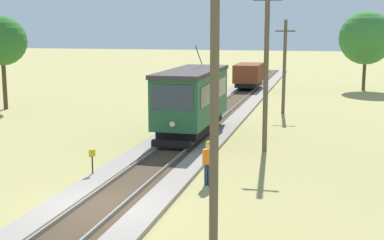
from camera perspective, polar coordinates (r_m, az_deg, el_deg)
The scene contains 14 objects.
ground_plane at distance 18.41m, azimuth -9.62°, elevation -9.61°, with size 260.00×260.00×0.00m, color #9E9356.
track_ballast at distance 18.38m, azimuth -9.63°, elevation -9.35°, with size 4.20×120.00×0.18m, color gray.
sleeper_bed at distance 18.35m, azimuth -9.64°, elevation -9.07°, with size 2.04×120.00×0.01m, color #423323.
rail_left at distance 18.61m, azimuth -11.70°, elevation -8.64°, with size 0.07×120.00×0.14m, color gray.
rail_right at distance 18.06m, azimuth -7.52°, elevation -9.10°, with size 0.07×120.00×0.14m, color gray.
red_tram at distance 29.65m, azimuth 0.02°, elevation 2.31°, with size 2.60×8.54×4.79m.
freight_car at distance 52.31m, azimuth 6.12°, elevation 4.84°, with size 2.40×5.20×2.31m.
utility_pole_foreground at distance 13.80m, azimuth 2.41°, elevation 1.09°, with size 1.40×0.27×7.79m.
utility_pole_near_tram at distance 26.23m, azimuth 7.97°, elevation 5.88°, with size 1.40×0.37×8.44m.
utility_pole_mid at distance 38.67m, azimuth 9.89°, elevation 5.77°, with size 1.40×0.53×6.67m.
trackside_signal_marker at distance 22.20m, azimuth -10.65°, elevation -4.46°, with size 0.21×0.21×1.18m.
track_worker at distance 20.73m, azimuth 1.73°, elevation -4.41°, with size 0.42×0.30×1.78m.
tree_left_far at distance 42.34m, azimuth -19.74°, elevation 8.00°, with size 3.69×3.69×7.01m.
tree_right_far at distance 54.85m, azimuth 18.19°, elevation 8.38°, with size 5.19×5.19×7.74m.
Camera 1 is at (7.05, -15.87, 6.09)m, focal length 49.67 mm.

